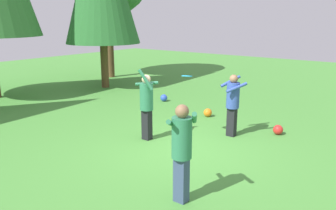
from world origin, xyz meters
name	(u,v)px	position (x,y,z in m)	size (l,w,h in m)	color
ground_plane	(180,147)	(0.00, 0.00, 0.00)	(40.00, 40.00, 0.00)	#478C38
person_thrower	(147,101)	(-0.05, 1.03, 1.02)	(0.68, 0.68, 1.88)	black
person_catcher	(233,100)	(1.53, -0.59, 0.99)	(0.74, 0.73, 1.66)	black
person_bystander	(182,145)	(-2.04, -1.47, 1.03)	(0.75, 0.72, 1.73)	#38476B
frisbee	(187,76)	(0.56, 0.21, 1.67)	(0.35, 0.35, 0.08)	#2393D1
ball_red	(278,130)	(2.39, -1.56, 0.13)	(0.27, 0.27, 0.27)	red
ball_blue	(164,98)	(3.49, 3.25, 0.13)	(0.27, 0.27, 0.27)	blue
ball_orange	(208,113)	(2.72, 0.85, 0.13)	(0.27, 0.27, 0.27)	orange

